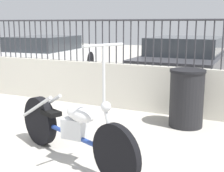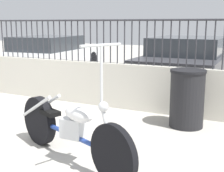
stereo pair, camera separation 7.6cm
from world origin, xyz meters
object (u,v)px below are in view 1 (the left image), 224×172
object	(u,v)px
car_white	(48,55)
car_dark_grey	(187,62)
motorcycle_blue	(67,127)
trash_bin	(187,98)

from	to	relation	value
car_white	car_dark_grey	size ratio (longest dim) A/B	1.11
motorcycle_blue	car_white	xyz separation A→B (m)	(-4.29, 5.30, 0.24)
motorcycle_blue	car_white	bearing A→B (deg)	150.64
car_dark_grey	motorcycle_blue	bearing A→B (deg)	175.02
motorcycle_blue	car_dark_grey	xyz separation A→B (m)	(0.38, 4.95, 0.28)
motorcycle_blue	car_white	world-z (taller)	motorcycle_blue
motorcycle_blue	trash_bin	world-z (taller)	motorcycle_blue
car_white	car_dark_grey	xyz separation A→B (m)	(4.67, -0.36, 0.04)
car_white	trash_bin	bearing A→B (deg)	-128.70
motorcycle_blue	car_dark_grey	bearing A→B (deg)	107.26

